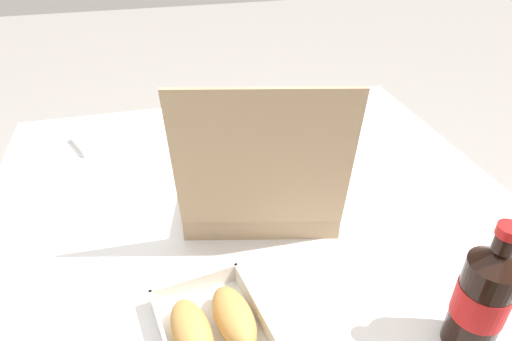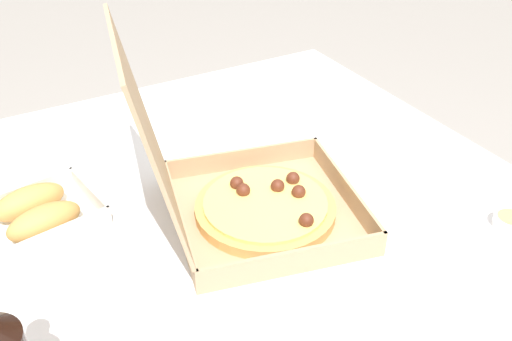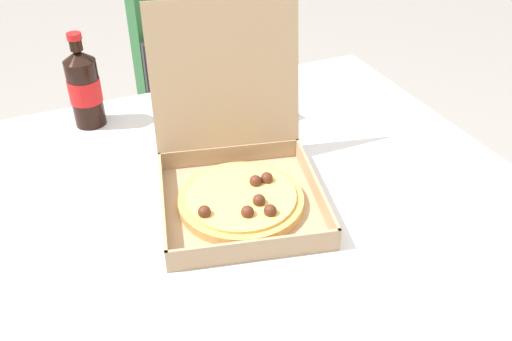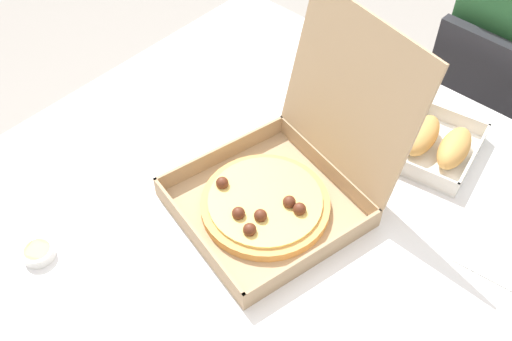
{
  "view_description": "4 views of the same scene",
  "coord_description": "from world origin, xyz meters",
  "views": [
    {
      "loc": [
        0.18,
        0.75,
        1.33
      ],
      "look_at": [
        -0.02,
        -0.04,
        0.8
      ],
      "focal_mm": 31.59,
      "sensor_mm": 36.0,
      "label": 1
    },
    {
      "loc": [
        -0.67,
        0.36,
        1.35
      ],
      "look_at": [
        0.02,
        -0.03,
        0.81
      ],
      "focal_mm": 39.7,
      "sensor_mm": 36.0,
      "label": 2
    },
    {
      "loc": [
        -0.32,
        -0.77,
        1.4
      ],
      "look_at": [
        0.03,
        0.02,
        0.79
      ],
      "focal_mm": 37.94,
      "sensor_mm": 36.0,
      "label": 3
    },
    {
      "loc": [
        0.41,
        -0.52,
        1.59
      ],
      "look_at": [
        -0.06,
        -0.0,
        0.81
      ],
      "focal_mm": 40.53,
      "sensor_mm": 36.0,
      "label": 4
    }
  ],
  "objects": [
    {
      "name": "dining_table",
      "position": [
        0.0,
        0.0,
        0.67
      ],
      "size": [
        1.12,
        1.03,
        0.74
      ],
      "color": "white",
      "rests_on": "ground_plane"
    },
    {
      "name": "pizza_box_open",
      "position": [
        -0.01,
        0.01,
        0.79
      ],
      "size": [
        0.37,
        0.42,
        0.34
      ],
      "color": "tan",
      "rests_on": "dining_table"
    },
    {
      "name": "bread_side_box",
      "position": [
        0.14,
        0.32,
        0.77
      ],
      "size": [
        0.18,
        0.21,
        0.06
      ],
      "color": "white",
      "rests_on": "dining_table"
    },
    {
      "name": "cola_bottle",
      "position": [
        -0.23,
        0.42,
        0.84
      ],
      "size": [
        0.07,
        0.07,
        0.22
      ],
      "color": "black",
      "rests_on": "dining_table"
    },
    {
      "name": "paper_menu",
      "position": [
        0.39,
        0.2,
        0.75
      ],
      "size": [
        0.23,
        0.17,
        0.0
      ],
      "primitive_type": "cube",
      "rotation": [
        0.0,
        0.0,
        0.11
      ],
      "color": "white",
      "rests_on": "dining_table"
    },
    {
      "name": "napkin_pile",
      "position": [
        0.33,
        -0.34,
        0.75
      ],
      "size": [
        0.14,
        0.14,
        0.02
      ],
      "primitive_type": "cube",
      "rotation": [
        0.0,
        0.0,
        0.4
      ],
      "color": "white",
      "rests_on": "dining_table"
    },
    {
      "name": "dipping_sauce_cup",
      "position": [
        -0.25,
        -0.36,
        0.76
      ],
      "size": [
        0.06,
        0.06,
        0.02
      ],
      "color": "white",
      "rests_on": "dining_table"
    }
  ]
}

